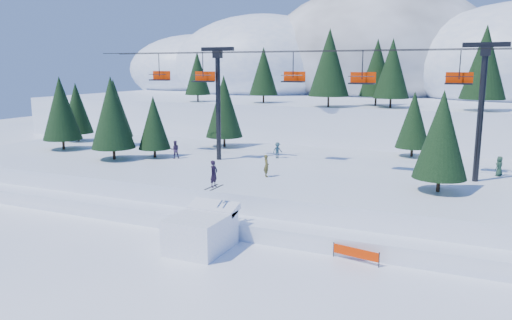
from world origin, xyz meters
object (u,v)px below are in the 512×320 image
at_px(chairlift, 333,88).
at_px(banner_far, 376,246).
at_px(jump_kicker, 202,230).
at_px(banner_near, 356,253).

relative_size(chairlift, banner_far, 16.34).
xyz_separation_m(jump_kicker, banner_near, (9.11, 1.80, -0.66)).
distance_m(jump_kicker, banner_near, 9.31).
bearing_deg(banner_near, chairlift, 111.74).
height_order(chairlift, banner_far, chairlift).
distance_m(jump_kicker, banner_far, 10.54).
height_order(jump_kicker, banner_far, jump_kicker).
xyz_separation_m(jump_kicker, chairlift, (3.75, 15.22, 8.12)).
xyz_separation_m(banner_near, banner_far, (0.83, 1.65, 0.00)).
distance_m(chairlift, banner_far, 15.94).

